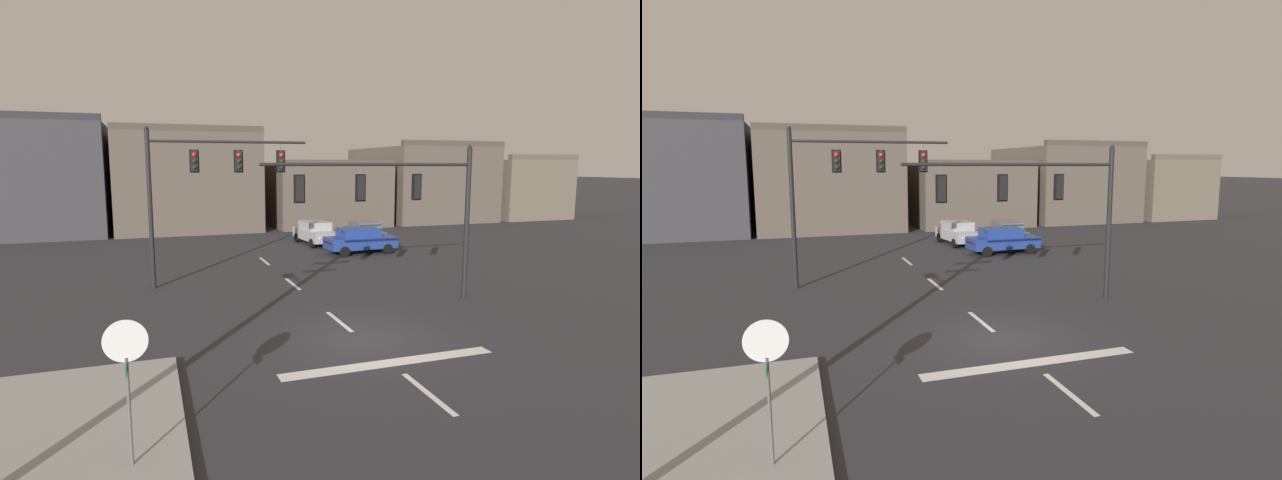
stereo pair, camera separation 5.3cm
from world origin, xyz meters
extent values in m
plane|color=#2B2B30|center=(0.00, 0.00, 0.00)|extent=(400.00, 400.00, 0.00)
cube|color=gray|center=(-8.16, -4.00, 0.07)|extent=(5.00, 8.00, 0.15)
cube|color=silver|center=(0.00, -2.00, 0.00)|extent=(6.40, 0.50, 0.01)
cube|color=silver|center=(0.00, -4.00, 0.00)|extent=(0.16, 2.40, 0.01)
cube|color=silver|center=(0.00, 2.00, 0.00)|extent=(0.16, 2.40, 0.01)
cube|color=silver|center=(0.00, 8.00, 0.00)|extent=(0.16, 2.40, 0.01)
cube|color=silver|center=(0.00, 14.00, 0.00)|extent=(0.16, 2.40, 0.01)
cylinder|color=black|center=(6.04, 3.30, 3.06)|extent=(0.20, 0.20, 6.12)
cylinder|color=black|center=(1.77, 3.26, 5.49)|extent=(8.54, 0.20, 0.12)
sphere|color=black|center=(6.04, 3.30, 6.17)|extent=(0.18, 0.18, 0.18)
cylinder|color=#56565B|center=(3.67, 3.27, 5.26)|extent=(0.03, 0.03, 0.35)
cube|color=black|center=(3.67, 3.27, 4.63)|extent=(0.30, 0.24, 0.90)
sphere|color=red|center=(3.67, 3.40, 4.91)|extent=(0.20, 0.20, 0.20)
sphere|color=#2D2314|center=(3.67, 3.40, 4.63)|extent=(0.20, 0.20, 0.20)
sphere|color=black|center=(3.67, 3.40, 4.35)|extent=(0.20, 0.20, 0.20)
cube|color=black|center=(3.67, 3.25, 4.63)|extent=(0.42, 0.03, 1.02)
cylinder|color=#56565B|center=(1.30, 3.25, 5.26)|extent=(0.03, 0.03, 0.35)
cube|color=black|center=(1.30, 3.25, 4.63)|extent=(0.30, 0.24, 0.90)
sphere|color=red|center=(1.30, 3.38, 4.91)|extent=(0.20, 0.20, 0.20)
sphere|color=#2D2314|center=(1.30, 3.38, 4.63)|extent=(0.20, 0.20, 0.20)
sphere|color=black|center=(1.30, 3.38, 4.35)|extent=(0.20, 0.20, 0.20)
cube|color=black|center=(1.30, 3.23, 4.63)|extent=(0.42, 0.03, 1.02)
cylinder|color=#56565B|center=(-1.07, 3.23, 5.26)|extent=(0.03, 0.03, 0.35)
cube|color=black|center=(-1.07, 3.23, 4.63)|extent=(0.30, 0.24, 0.90)
sphere|color=red|center=(-1.07, 3.36, 4.91)|extent=(0.20, 0.20, 0.20)
sphere|color=#2D2314|center=(-1.07, 3.36, 4.63)|extent=(0.20, 0.20, 0.20)
sphere|color=black|center=(-1.07, 3.36, 4.35)|extent=(0.20, 0.20, 0.20)
cube|color=black|center=(-1.07, 3.21, 4.63)|extent=(0.42, 0.03, 1.02)
cylinder|color=black|center=(-6.11, 9.23, 3.50)|extent=(0.20, 0.20, 6.99)
cylinder|color=black|center=(-2.61, 9.02, 6.51)|extent=(7.00, 0.54, 0.12)
sphere|color=black|center=(-6.11, 9.23, 7.04)|extent=(0.18, 0.18, 0.18)
cylinder|color=#56565B|center=(-4.17, 9.11, 6.27)|extent=(0.03, 0.03, 0.35)
cube|color=black|center=(-4.17, 9.11, 5.65)|extent=(0.31, 0.26, 0.90)
sphere|color=red|center=(-4.18, 8.98, 5.93)|extent=(0.20, 0.20, 0.20)
sphere|color=#2D2314|center=(-4.18, 8.98, 5.65)|extent=(0.20, 0.20, 0.20)
sphere|color=black|center=(-4.18, 8.98, 5.36)|extent=(0.20, 0.20, 0.20)
cube|color=black|center=(-4.17, 9.13, 5.65)|extent=(0.42, 0.06, 1.02)
cylinder|color=#56565B|center=(-2.22, 8.99, 6.27)|extent=(0.03, 0.03, 0.35)
cube|color=black|center=(-2.22, 8.99, 5.65)|extent=(0.31, 0.26, 0.90)
sphere|color=red|center=(-2.23, 8.86, 5.93)|extent=(0.20, 0.20, 0.20)
sphere|color=#2D2314|center=(-2.23, 8.86, 5.65)|extent=(0.20, 0.20, 0.20)
sphere|color=black|center=(-2.23, 8.86, 5.36)|extent=(0.20, 0.20, 0.20)
cube|color=black|center=(-2.22, 9.01, 5.65)|extent=(0.42, 0.06, 1.02)
cylinder|color=#56565B|center=(-0.28, 8.88, 6.27)|extent=(0.03, 0.03, 0.35)
cube|color=black|center=(-0.28, 8.88, 5.65)|extent=(0.31, 0.26, 0.90)
sphere|color=red|center=(-0.29, 8.75, 5.93)|extent=(0.20, 0.20, 0.20)
sphere|color=#2D2314|center=(-0.29, 8.75, 5.65)|extent=(0.20, 0.20, 0.20)
sphere|color=black|center=(-0.29, 8.75, 5.36)|extent=(0.20, 0.20, 0.20)
cube|color=black|center=(-0.28, 8.90, 5.65)|extent=(0.42, 0.06, 1.02)
cylinder|color=#56565B|center=(-6.67, -5.07, 1.07)|extent=(0.06, 0.06, 2.15)
cylinder|color=white|center=(-6.67, -5.07, 2.45)|extent=(0.76, 0.03, 0.76)
cylinder|color=#B21414|center=(-6.67, -5.06, 2.45)|extent=(0.68, 0.03, 0.68)
cube|color=#19592D|center=(-6.67, -5.07, 2.00)|extent=(0.02, 0.64, 0.16)
cube|color=slate|center=(7.99, 18.05, 0.70)|extent=(2.17, 4.54, 0.70)
cube|color=slate|center=(7.97, 17.90, 1.33)|extent=(1.80, 2.59, 0.56)
cube|color=#2D3842|center=(8.04, 18.66, 1.31)|extent=(1.54, 0.38, 0.47)
cube|color=#2D3842|center=(7.88, 16.74, 1.31)|extent=(1.53, 0.35, 0.46)
cylinder|color=black|center=(7.26, 19.57, 0.32)|extent=(0.27, 0.66, 0.64)
cylinder|color=black|center=(8.96, 19.43, 0.32)|extent=(0.27, 0.66, 0.64)
cylinder|color=black|center=(7.02, 16.68, 0.32)|extent=(0.27, 0.66, 0.64)
cylinder|color=black|center=(8.71, 16.53, 0.32)|extent=(0.27, 0.66, 0.64)
sphere|color=silver|center=(7.60, 20.27, 0.75)|extent=(0.16, 0.16, 0.16)
sphere|color=silver|center=(8.75, 20.17, 0.75)|extent=(0.16, 0.16, 0.16)
cube|color=maroon|center=(7.80, 15.88, 0.78)|extent=(1.37, 0.16, 0.12)
cube|color=navy|center=(6.30, 14.67, 0.70)|extent=(4.45, 1.92, 0.70)
cube|color=navy|center=(6.15, 14.66, 1.33)|extent=(2.51, 1.67, 0.56)
cube|color=#2D3842|center=(6.91, 14.68, 1.31)|extent=(0.29, 1.53, 0.47)
cube|color=#2D3842|center=(4.98, 14.63, 1.31)|extent=(0.26, 1.53, 0.46)
cylinder|color=black|center=(7.72, 15.56, 0.32)|extent=(0.65, 0.24, 0.64)
cylinder|color=black|center=(7.77, 13.86, 0.32)|extent=(0.65, 0.24, 0.64)
cylinder|color=black|center=(4.82, 15.47, 0.32)|extent=(0.65, 0.24, 0.64)
cylinder|color=black|center=(4.87, 13.78, 0.32)|extent=(0.65, 0.24, 0.64)
sphere|color=silver|center=(8.46, 15.30, 0.75)|extent=(0.16, 0.16, 0.16)
sphere|color=silver|center=(8.49, 14.15, 0.75)|extent=(0.16, 0.16, 0.16)
cube|color=maroon|center=(4.12, 14.60, 0.78)|extent=(0.08, 1.37, 0.12)
cube|color=#9EA0A5|center=(4.78, 19.07, 0.70)|extent=(2.12, 4.52, 0.70)
cube|color=#9EA0A5|center=(4.77, 19.22, 1.33)|extent=(1.77, 2.57, 0.56)
cube|color=#2D3842|center=(4.82, 18.45, 1.31)|extent=(1.53, 0.36, 0.47)
cube|color=#2D3842|center=(4.68, 20.38, 1.31)|extent=(1.53, 0.33, 0.46)
cylinder|color=black|center=(5.73, 17.68, 0.32)|extent=(0.27, 0.65, 0.64)
cylinder|color=black|center=(4.04, 17.56, 0.32)|extent=(0.27, 0.65, 0.64)
cylinder|color=black|center=(5.52, 20.58, 0.32)|extent=(0.27, 0.65, 0.64)
cylinder|color=black|center=(3.83, 20.45, 0.32)|extent=(0.27, 0.65, 0.64)
sphere|color=silver|center=(5.51, 16.94, 0.75)|extent=(0.16, 0.16, 0.16)
sphere|color=silver|center=(4.36, 16.85, 0.75)|extent=(0.16, 0.16, 0.16)
cube|color=maroon|center=(4.62, 21.24, 0.78)|extent=(1.37, 0.14, 0.12)
cube|color=#38383D|center=(-14.50, 32.46, 4.33)|extent=(10.69, 12.63, 8.66)
cube|color=#2B2B30|center=(-14.50, 26.45, 8.91)|extent=(10.69, 0.60, 0.50)
cube|color=brown|center=(-2.95, 32.06, 4.03)|extent=(11.53, 11.82, 8.06)
cube|color=#493F35|center=(-2.95, 26.45, 8.31)|extent=(11.53, 0.60, 0.50)
cube|color=brown|center=(9.42, 32.21, 2.72)|extent=(10.22, 12.13, 5.45)
cube|color=#493F35|center=(9.42, 26.45, 5.70)|extent=(10.22, 0.60, 0.50)
cube|color=brown|center=(20.67, 32.72, 3.61)|extent=(10.62, 13.14, 7.22)
cube|color=#493F35|center=(20.67, 26.45, 7.47)|extent=(10.62, 0.60, 0.50)
cube|color=#665B4C|center=(31.00, 32.11, 3.02)|extent=(8.09, 11.93, 6.03)
cube|color=brown|center=(31.00, 26.45, 6.28)|extent=(8.09, 0.60, 0.50)
camera|label=1|loc=(-6.19, -14.06, 5.45)|focal=28.33mm
camera|label=2|loc=(-6.14, -14.08, 5.45)|focal=28.33mm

